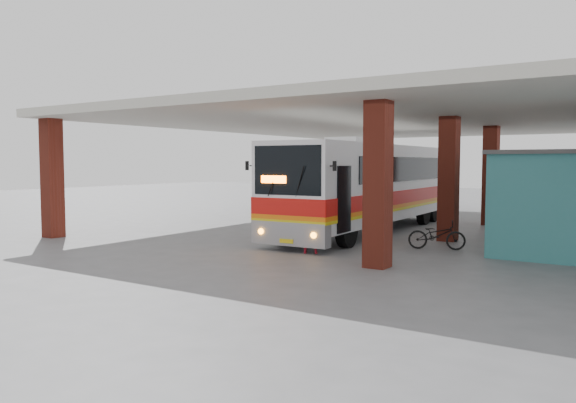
% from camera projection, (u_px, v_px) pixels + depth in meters
% --- Properties ---
extents(ground, '(90.00, 90.00, 0.00)m').
position_uv_depth(ground, '(332.00, 244.00, 18.89)').
color(ground, '#515154').
rests_on(ground, ground).
extents(brick_columns, '(20.10, 21.60, 4.35)m').
position_uv_depth(brick_columns, '(425.00, 177.00, 22.14)').
color(brick_columns, maroon).
rests_on(brick_columns, ground).
extents(canopy_roof, '(21.00, 23.00, 0.30)m').
position_uv_depth(canopy_roof, '(416.00, 121.00, 23.74)').
color(canopy_roof, beige).
rests_on(canopy_roof, brick_columns).
extents(coach_bus, '(3.08, 12.68, 3.67)m').
position_uv_depth(coach_bus, '(368.00, 186.00, 22.31)').
color(coach_bus, silver).
rests_on(coach_bus, ground).
extents(motorcycle, '(1.87, 1.15, 0.93)m').
position_uv_depth(motorcycle, '(437.00, 235.00, 17.74)').
color(motorcycle, black).
rests_on(motorcycle, ground).
extents(pedestrian, '(0.78, 0.68, 1.80)m').
position_uv_depth(pedestrian, '(310.00, 224.00, 16.95)').
color(pedestrian, red).
rests_on(pedestrian, ground).
extents(red_chair, '(0.49, 0.49, 0.89)m').
position_uv_depth(red_chair, '(538.00, 220.00, 23.00)').
color(red_chair, red).
rests_on(red_chair, ground).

